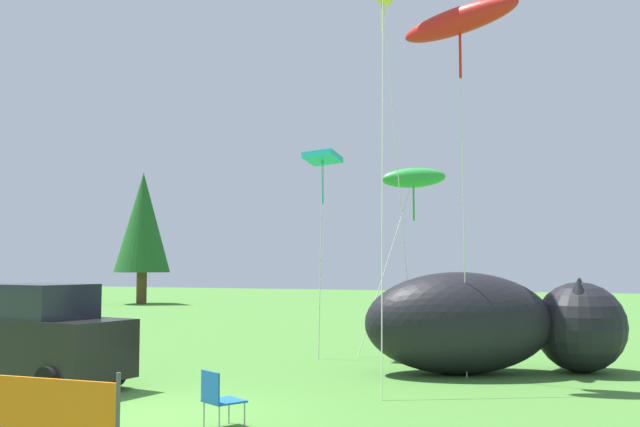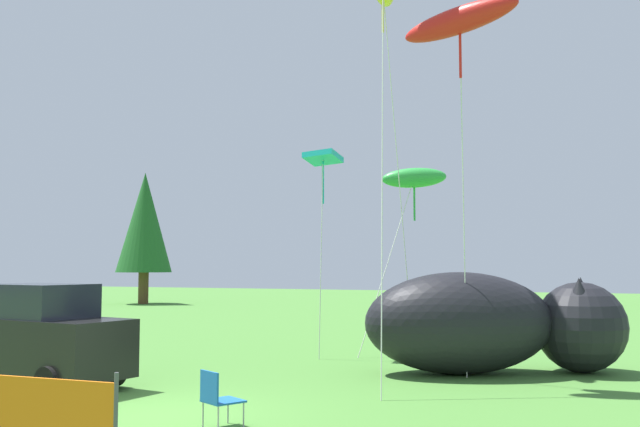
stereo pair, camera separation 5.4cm
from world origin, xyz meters
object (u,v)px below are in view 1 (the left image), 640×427
(inflatable_cat, at_px, (490,326))
(parked_car, at_px, (42,337))
(kite_red_lizard, at_px, (460,21))
(kite_teal_diamond, at_px, (322,161))
(folding_chair, at_px, (218,396))
(kite_green_fish, at_px, (413,178))

(inflatable_cat, bearing_deg, parked_car, -174.15)
(kite_red_lizard, distance_m, kite_teal_diamond, 5.86)
(inflatable_cat, bearing_deg, folding_chair, -139.49)
(kite_teal_diamond, bearing_deg, inflatable_cat, -16.56)
(folding_chair, distance_m, kite_teal_diamond, 10.13)
(kite_teal_diamond, bearing_deg, kite_green_fish, 52.00)
(folding_chair, xyz_separation_m, kite_red_lizard, (2.72, 5.76, 7.42))
(folding_chair, bearing_deg, kite_green_fish, 27.44)
(kite_green_fish, bearing_deg, kite_red_lizard, -65.40)
(inflatable_cat, distance_m, kite_teal_diamond, 6.61)
(kite_green_fish, bearing_deg, inflatable_cat, -54.54)
(parked_car, distance_m, kite_red_lizard, 11.24)
(folding_chair, xyz_separation_m, kite_teal_diamond, (-1.72, 8.67, 4.94))
(kite_red_lizard, xyz_separation_m, kite_teal_diamond, (-4.45, 2.91, -2.47))
(kite_red_lizard, bearing_deg, parked_car, -154.40)
(parked_car, height_order, kite_teal_diamond, kite_teal_diamond)
(kite_red_lizard, height_order, kite_green_fish, kite_red_lizard)
(folding_chair, relative_size, kite_red_lizard, 0.10)
(parked_car, distance_m, inflatable_cat, 9.89)
(inflatable_cat, xyz_separation_m, kite_teal_diamond, (-4.76, 1.42, 4.36))
(folding_chair, relative_size, inflatable_cat, 0.14)
(kite_red_lizard, bearing_deg, inflatable_cat, 78.00)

